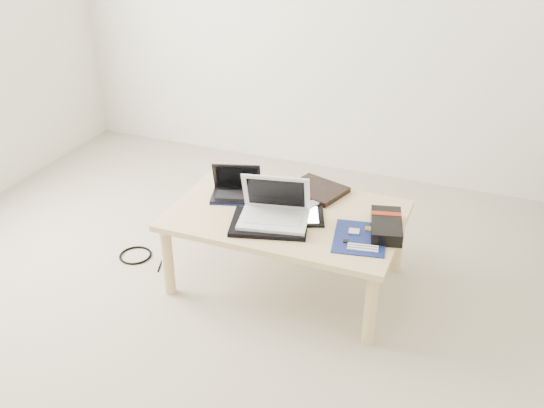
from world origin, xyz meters
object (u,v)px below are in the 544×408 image
at_px(coffee_table, 286,221).
at_px(gpu_box, 386,226).
at_px(netbook, 236,190).
at_px(white_laptop, 274,210).

distance_m(coffee_table, gpu_box, 0.49).
bearing_deg(gpu_box, netbook, 175.49).
relative_size(netbook, white_laptop, 0.80).
relative_size(netbook, gpu_box, 0.95).
height_order(netbook, white_laptop, white_laptop).
bearing_deg(netbook, coffee_table, -12.99).
xyz_separation_m(coffee_table, netbook, (-0.30, 0.07, 0.08)).
height_order(coffee_table, netbook, netbook).
bearing_deg(gpu_box, coffee_table, -179.15).
bearing_deg(white_laptop, gpu_box, 12.63).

